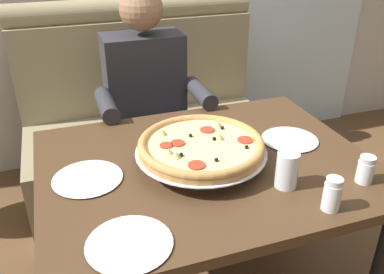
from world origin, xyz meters
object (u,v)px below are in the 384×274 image
plate_near_right (290,138)px  shaker_oregano (332,196)px  shaker_pepper_flakes (365,171)px  drinking_glass (287,172)px  booth_bench (149,131)px  diner_main (150,100)px  pizza (201,146)px  plate_near_left (87,177)px  plate_far_side (129,242)px  dining_table (206,181)px

plate_near_right → shaker_oregano: bearing=-105.4°
shaker_pepper_flakes → drinking_glass: 0.27m
booth_bench → diner_main: bearing=-100.3°
shaker_pepper_flakes → drinking_glass: (-0.27, 0.07, 0.01)m
drinking_glass → plate_near_right: bearing=56.3°
pizza → plate_near_left: (-0.40, 0.03, -0.07)m
shaker_oregano → diner_main: bearing=106.3°
pizza → plate_far_side: 0.48m
diner_main → pizza: bearing=-87.9°
pizza → shaker_pepper_flakes: 0.57m
diner_main → plate_far_side: diner_main is taller
diner_main → pizza: (0.02, -0.68, 0.09)m
plate_far_side → drinking_glass: drinking_glass is taller
booth_bench → drinking_glass: size_ratio=11.21×
dining_table → shaker_oregano: size_ratio=10.87×
pizza → drinking_glass: 0.31m
plate_near_right → plate_near_left: bearing=-178.5°
shaker_oregano → plate_near_right: 0.45m
shaker_pepper_flakes → plate_far_side: size_ratio=0.40×
dining_table → pizza: size_ratio=2.55×
shaker_oregano → shaker_pepper_flakes: size_ratio=1.14×
booth_bench → shaker_oregano: size_ratio=12.69×
diner_main → plate_near_left: bearing=-120.4°
plate_near_left → drinking_glass: size_ratio=1.91×
dining_table → plate_near_left: bearing=176.9°
shaker_oregano → drinking_glass: drinking_glass is taller
diner_main → plate_near_right: bearing=-55.5°
diner_main → drinking_glass: size_ratio=10.11×
shaker_oregano → drinking_glass: size_ratio=0.88×
shaker_pepper_flakes → plate_near_right: (-0.08, 0.34, -0.03)m
plate_near_left → plate_far_side: 0.37m
dining_table → plate_near_left: 0.44m
shaker_pepper_flakes → plate_far_side: bearing=-176.8°
plate_far_side → diner_main: bearing=73.1°
pizza → plate_near_right: bearing=7.5°
plate_far_side → drinking_glass: bearing=11.3°
dining_table → shaker_oregano: (0.26, -0.39, 0.13)m
dining_table → pizza: (-0.02, -0.01, 0.16)m
shaker_oregano → drinking_glass: 0.17m
booth_bench → dining_table: size_ratio=1.17×
booth_bench → shaker_pepper_flakes: 1.37m
shaker_pepper_flakes → pizza: bearing=149.2°
plate_near_left → booth_bench: bearing=64.9°
diner_main → plate_near_right: diner_main is taller
booth_bench → shaker_oregano: bearing=-78.8°
dining_table → plate_far_side: size_ratio=4.97×
shaker_pepper_flakes → plate_near_right: size_ratio=0.43×
diner_main → plate_near_right: 0.76m
shaker_pepper_flakes → drinking_glass: drinking_glass is taller
booth_bench → plate_near_right: 1.03m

